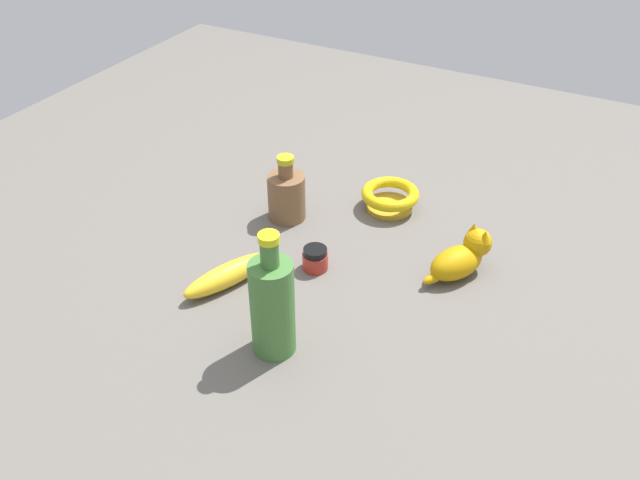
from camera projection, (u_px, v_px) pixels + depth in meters
name	position (u px, v px, depth m)	size (l,w,h in m)	color
ground	(320.00, 262.00, 1.25)	(2.00, 2.00, 0.00)	#5B5651
banana	(228.00, 275.00, 1.19)	(0.18, 0.04, 0.04)	yellow
bottle_short	(287.00, 195.00, 1.34)	(0.07, 0.07, 0.14)	brown
nail_polish_jar	(314.00, 258.00, 1.23)	(0.05, 0.05, 0.04)	#A32A20
bowl	(390.00, 197.00, 1.38)	(0.12, 0.12, 0.05)	#B9931F
cat_figurine	(462.00, 257.00, 1.20)	(0.14, 0.11, 0.09)	#B98407
bottle_tall	(272.00, 305.00, 1.02)	(0.07, 0.07, 0.22)	#3E7032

